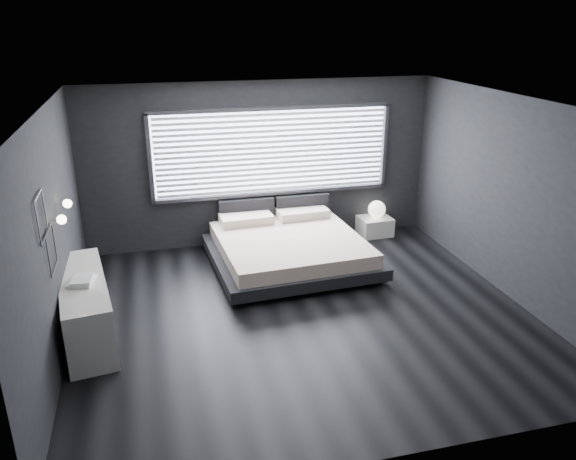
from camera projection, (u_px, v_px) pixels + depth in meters
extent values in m
plane|color=black|center=(303.00, 314.00, 7.61)|extent=(6.00, 6.00, 0.00)
plane|color=white|center=(306.00, 105.00, 6.60)|extent=(6.00, 6.00, 0.00)
cube|color=black|center=(261.00, 164.00, 9.59)|extent=(6.00, 0.04, 2.80)
cube|color=black|center=(395.00, 326.00, 4.62)|extent=(6.00, 0.04, 2.80)
cube|color=black|center=(52.00, 238.00, 6.42)|extent=(0.04, 5.50, 2.80)
cube|color=black|center=(512.00, 199.00, 7.79)|extent=(0.04, 5.50, 2.80)
cube|color=white|center=(272.00, 152.00, 9.55)|extent=(4.00, 0.02, 1.38)
cube|color=#47474C|center=(149.00, 159.00, 9.05)|extent=(0.06, 0.08, 1.48)
cube|color=#47474C|center=(384.00, 146.00, 9.99)|extent=(0.06, 0.08, 1.48)
cube|color=#47474C|center=(272.00, 109.00, 9.26)|extent=(4.14, 0.08, 0.06)
cube|color=#47474C|center=(273.00, 193.00, 9.78)|extent=(4.14, 0.08, 0.06)
cube|color=silver|center=(273.00, 152.00, 9.49)|extent=(3.94, 0.03, 1.32)
cube|color=black|center=(247.00, 213.00, 9.73)|extent=(0.96, 0.16, 0.52)
cube|color=black|center=(302.00, 209.00, 9.96)|extent=(0.96, 0.16, 0.52)
cylinder|color=silver|center=(55.00, 220.00, 6.40)|extent=(0.10, 0.02, 0.02)
sphere|color=#FFE5B7|center=(62.00, 220.00, 6.42)|extent=(0.11, 0.11, 0.11)
cylinder|color=silver|center=(61.00, 204.00, 6.94)|extent=(0.10, 0.02, 0.02)
sphere|color=#FFE5B7|center=(67.00, 204.00, 6.96)|extent=(0.11, 0.11, 0.11)
cube|color=#47474C|center=(38.00, 195.00, 5.68)|extent=(0.01, 0.46, 0.02)
cube|color=#47474C|center=(45.00, 238.00, 5.85)|extent=(0.01, 0.46, 0.02)
cube|color=#47474C|center=(45.00, 210.00, 5.97)|extent=(0.01, 0.02, 0.46)
cube|color=#47474C|center=(38.00, 224.00, 5.56)|extent=(0.01, 0.02, 0.46)
cube|color=#47474C|center=(48.00, 230.00, 6.08)|extent=(0.01, 0.46, 0.02)
cube|color=#47474C|center=(55.00, 269.00, 6.24)|extent=(0.01, 0.46, 0.02)
cube|color=#47474C|center=(54.00, 242.00, 6.37)|extent=(0.01, 0.02, 0.46)
cube|color=#47474C|center=(49.00, 258.00, 5.95)|extent=(0.01, 0.02, 0.46)
cube|color=black|center=(239.00, 299.00, 7.90)|extent=(0.14, 0.14, 0.09)
cube|color=black|center=(376.00, 279.00, 8.50)|extent=(0.14, 0.14, 0.09)
cube|color=black|center=(214.00, 249.00, 9.58)|extent=(0.14, 0.14, 0.09)
cube|color=black|center=(329.00, 235.00, 10.19)|extent=(0.14, 0.14, 0.09)
cube|color=black|center=(290.00, 256.00, 9.00)|extent=(2.59, 2.49, 0.18)
cube|color=beige|center=(290.00, 244.00, 8.92)|extent=(2.32, 2.32, 0.22)
cube|color=beige|center=(246.00, 219.00, 9.49)|extent=(0.90, 0.52, 0.14)
cube|color=beige|center=(302.00, 213.00, 9.77)|extent=(0.90, 0.52, 0.14)
cube|color=white|center=(375.00, 226.00, 10.28)|extent=(0.60, 0.51, 0.33)
sphere|color=white|center=(377.00, 209.00, 10.17)|extent=(0.32, 0.32, 0.32)
cube|color=white|center=(85.00, 307.00, 6.98)|extent=(0.81, 1.99, 0.77)
cube|color=#47474C|center=(108.00, 303.00, 7.08)|extent=(0.28, 1.89, 0.75)
cube|color=white|center=(82.00, 281.00, 6.75)|extent=(0.33, 0.40, 0.04)
cube|color=white|center=(82.00, 279.00, 6.72)|extent=(0.25, 0.33, 0.03)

